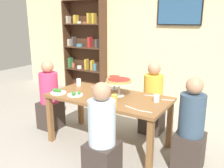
# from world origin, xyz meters

# --- Properties ---
(ground_plane) EXTENTS (12.00, 12.00, 0.00)m
(ground_plane) POSITION_xyz_m (0.00, 0.00, 0.00)
(ground_plane) COLOR gray
(rear_partition) EXTENTS (8.00, 0.12, 2.80)m
(rear_partition) POSITION_xyz_m (0.00, 2.20, 1.40)
(rear_partition) COLOR beige
(rear_partition) RESTS_ON ground_plane
(dining_table) EXTENTS (1.69, 0.85, 0.74)m
(dining_table) POSITION_xyz_m (0.00, 0.00, 0.65)
(dining_table) COLOR brown
(dining_table) RESTS_ON ground_plane
(bookshelf) EXTENTS (1.10, 0.30, 2.21)m
(bookshelf) POSITION_xyz_m (-1.89, 2.02, 1.12)
(bookshelf) COLOR #422819
(bookshelf) RESTS_ON ground_plane
(television) EXTENTS (0.87, 0.05, 0.53)m
(television) POSITION_xyz_m (0.32, 2.11, 1.92)
(television) COLOR black
(diner_near_right) EXTENTS (0.34, 0.34, 1.15)m
(diner_near_right) POSITION_xyz_m (0.36, -0.72, 0.49)
(diner_near_right) COLOR #382D28
(diner_near_right) RESTS_ON ground_plane
(diner_head_east) EXTENTS (0.34, 0.34, 1.15)m
(diner_head_east) POSITION_xyz_m (1.15, 0.00, 0.49)
(diner_head_east) COLOR #382D28
(diner_head_east) RESTS_ON ground_plane
(diner_head_west) EXTENTS (0.34, 0.34, 1.15)m
(diner_head_west) POSITION_xyz_m (-1.13, -0.02, 0.49)
(diner_head_west) COLOR #382D28
(diner_head_west) RESTS_ON ground_plane
(diner_far_right) EXTENTS (0.34, 0.34, 1.15)m
(diner_far_right) POSITION_xyz_m (0.39, 0.70, 0.49)
(diner_far_right) COLOR #382D28
(diner_far_right) RESTS_ON ground_plane
(deep_dish_pizza_stand) EXTENTS (0.38, 0.38, 0.24)m
(deep_dish_pizza_stand) POSITION_xyz_m (0.13, 0.08, 0.94)
(deep_dish_pizza_stand) COLOR silver
(deep_dish_pizza_stand) RESTS_ON dining_table
(personal_pizza_stand) EXTENTS (0.23, 0.23, 0.20)m
(personal_pizza_stand) POSITION_xyz_m (-0.10, 0.34, 0.89)
(personal_pizza_stand) COLOR silver
(personal_pizza_stand) RESTS_ON dining_table
(salad_plate_near_diner) EXTENTS (0.23, 0.23, 0.07)m
(salad_plate_near_diner) POSITION_xyz_m (-0.70, -0.26, 0.76)
(salad_plate_near_diner) COLOR white
(salad_plate_near_diner) RESTS_ON dining_table
(salad_plate_far_diner) EXTENTS (0.22, 0.22, 0.07)m
(salad_plate_far_diner) POSITION_xyz_m (-0.41, -0.22, 0.76)
(salad_plate_far_diner) COLOR white
(salad_plate_far_diner) RESTS_ON dining_table
(beer_glass_amber_tall) EXTENTS (0.07, 0.07, 0.17)m
(beer_glass_amber_tall) POSITION_xyz_m (0.30, -0.36, 0.82)
(beer_glass_amber_tall) COLOR gold
(beer_glass_amber_tall) RESTS_ON dining_table
(water_glass_clear_near) EXTENTS (0.08, 0.08, 0.10)m
(water_glass_clear_near) POSITION_xyz_m (0.66, 0.11, 0.79)
(water_glass_clear_near) COLOR white
(water_glass_clear_near) RESTS_ON dining_table
(water_glass_clear_far) EXTENTS (0.07, 0.07, 0.11)m
(water_glass_clear_far) POSITION_xyz_m (-0.69, 0.21, 0.80)
(water_glass_clear_far) COLOR white
(water_glass_clear_far) RESTS_ON dining_table
(cutlery_fork_near) EXTENTS (0.18, 0.03, 0.00)m
(cutlery_fork_near) POSITION_xyz_m (0.67, -0.29, 0.74)
(cutlery_fork_near) COLOR silver
(cutlery_fork_near) RESTS_ON dining_table
(cutlery_knife_near) EXTENTS (0.18, 0.05, 0.00)m
(cutlery_knife_near) POSITION_xyz_m (-0.39, 0.25, 0.74)
(cutlery_knife_near) COLOR silver
(cutlery_knife_near) RESTS_ON dining_table
(cutlery_fork_far) EXTENTS (0.18, 0.05, 0.00)m
(cutlery_fork_far) POSITION_xyz_m (0.51, 0.31, 0.74)
(cutlery_fork_far) COLOR silver
(cutlery_fork_far) RESTS_ON dining_table
(cutlery_knife_far) EXTENTS (0.17, 0.08, 0.00)m
(cutlery_knife_far) POSITION_xyz_m (0.78, 0.25, 0.74)
(cutlery_knife_far) COLOR silver
(cutlery_knife_far) RESTS_ON dining_table
(cutlery_spare_fork) EXTENTS (0.18, 0.07, 0.00)m
(cutlery_spare_fork) POSITION_xyz_m (0.48, -0.26, 0.74)
(cutlery_spare_fork) COLOR silver
(cutlery_spare_fork) RESTS_ON dining_table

